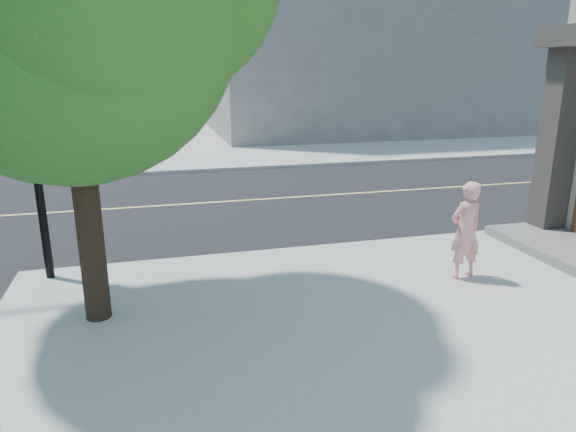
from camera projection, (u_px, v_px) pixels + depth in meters
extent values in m
plane|color=black|center=(79.00, 272.00, 9.56)|extent=(140.00, 140.00, 0.00)
cube|color=black|center=(99.00, 210.00, 13.74)|extent=(140.00, 9.00, 0.01)
cube|color=#A6A69D|center=(346.00, 126.00, 32.84)|extent=(29.00, 25.00, 0.12)
cube|color=#35302B|center=(557.00, 138.00, 10.87)|extent=(0.55, 0.55, 4.20)
cube|color=slate|center=(355.00, 8.00, 31.49)|extent=(18.00, 16.00, 14.00)
imported|color=pink|center=(466.00, 230.00, 8.81)|extent=(0.68, 0.50, 1.70)
cylinder|color=black|center=(86.00, 197.00, 7.11)|extent=(0.36, 0.36, 3.60)
sphere|color=#2D6720|center=(66.00, 10.00, 6.45)|extent=(4.40, 4.40, 4.40)
cylinder|color=black|center=(32.00, 139.00, 8.37)|extent=(0.14, 0.14, 4.81)
cube|color=white|center=(30.00, 102.00, 8.21)|extent=(0.63, 0.04, 0.23)
cube|color=navy|center=(35.00, 139.00, 8.37)|extent=(0.52, 0.04, 0.63)
imported|color=black|center=(19.00, 41.00, 7.96)|extent=(0.19, 0.23, 1.15)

